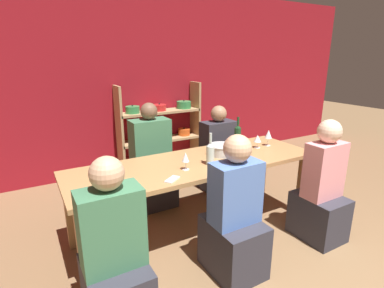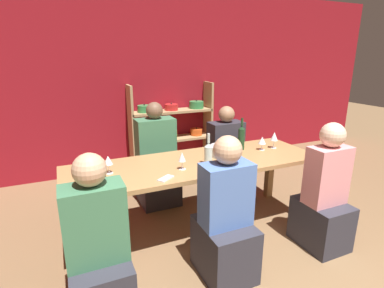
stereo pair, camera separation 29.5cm
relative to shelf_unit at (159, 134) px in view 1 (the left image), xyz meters
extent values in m
cube|color=maroon|center=(-0.28, 0.20, 0.80)|extent=(8.80, 0.06, 2.70)
cube|color=tan|center=(-0.62, 0.00, 0.11)|extent=(0.04, 0.30, 1.33)
cube|color=tan|center=(0.66, 0.00, 0.11)|extent=(0.04, 0.30, 1.33)
cube|color=tan|center=(0.02, 0.00, -0.53)|extent=(1.28, 0.30, 0.04)
cylinder|color=silver|center=(-0.40, 0.00, -0.44)|extent=(0.23, 0.23, 0.15)
sphere|color=black|center=(-0.40, 0.00, -0.35)|extent=(0.02, 0.02, 0.02)
cylinder|color=gold|center=(0.02, 0.00, -0.44)|extent=(0.18, 0.18, 0.14)
sphere|color=black|center=(0.02, 0.00, -0.36)|extent=(0.02, 0.02, 0.02)
cube|color=tan|center=(0.02, 0.00, -0.09)|extent=(1.28, 0.30, 0.04)
cylinder|color=red|center=(-0.40, 0.00, -0.02)|extent=(0.19, 0.19, 0.10)
sphere|color=black|center=(-0.40, 0.00, 0.04)|extent=(0.02, 0.02, 0.02)
cylinder|color=gold|center=(0.02, 0.00, 0.00)|extent=(0.17, 0.17, 0.14)
sphere|color=black|center=(0.02, 0.00, 0.08)|extent=(0.02, 0.02, 0.02)
cylinder|color=#E0561E|center=(0.45, 0.00, -0.02)|extent=(0.19, 0.19, 0.10)
sphere|color=black|center=(0.45, 0.00, 0.05)|extent=(0.02, 0.02, 0.02)
cube|color=tan|center=(0.02, 0.00, 0.35)|extent=(1.28, 0.30, 0.04)
cylinder|color=#338447|center=(-0.40, 0.00, 0.42)|extent=(0.21, 0.21, 0.10)
sphere|color=black|center=(-0.40, 0.00, 0.49)|extent=(0.02, 0.02, 0.02)
cylinder|color=red|center=(0.02, 0.00, 0.42)|extent=(0.21, 0.21, 0.09)
sphere|color=black|center=(0.02, 0.00, 0.48)|extent=(0.02, 0.02, 0.02)
cylinder|color=#338447|center=(0.45, 0.00, 0.43)|extent=(0.23, 0.23, 0.11)
sphere|color=black|center=(0.45, 0.00, 0.50)|extent=(0.02, 0.02, 0.02)
cube|color=#AD7F4C|center=(-0.40, -1.83, 0.17)|extent=(2.49, 0.80, 0.04)
cube|color=#AD7F4C|center=(-1.56, -2.15, -0.20)|extent=(0.08, 0.08, 0.71)
cube|color=#AD7F4C|center=(0.77, -2.15, -0.20)|extent=(0.08, 0.08, 0.71)
cube|color=#AD7F4C|center=(-1.56, -1.51, -0.20)|extent=(0.08, 0.08, 0.71)
cube|color=#AD7F4C|center=(0.77, -1.51, -0.20)|extent=(0.08, 0.08, 0.71)
cylinder|color=#B7BABC|center=(-0.08, -1.79, 0.25)|extent=(0.26, 0.26, 0.11)
torus|color=#B7BABC|center=(-0.08, -1.79, 0.30)|extent=(0.27, 0.27, 0.01)
cylinder|color=#19381E|center=(0.22, -1.67, 0.31)|extent=(0.07, 0.07, 0.23)
cone|color=#19381E|center=(0.22, -1.67, 0.44)|extent=(0.07, 0.07, 0.03)
cylinder|color=#19381E|center=(0.22, -1.67, 0.50)|extent=(0.03, 0.03, 0.09)
cylinder|color=#B2C6C1|center=(-0.34, -1.97, 0.29)|extent=(0.08, 0.08, 0.18)
cone|color=#B2C6C1|center=(-0.34, -1.97, 0.39)|extent=(0.08, 0.08, 0.03)
cylinder|color=#B2C6C1|center=(-0.34, -1.97, 0.46)|extent=(0.03, 0.03, 0.09)
cylinder|color=white|center=(0.58, -1.78, 0.20)|extent=(0.07, 0.07, 0.00)
cylinder|color=white|center=(0.58, -1.78, 0.24)|extent=(0.01, 0.01, 0.08)
cone|color=white|center=(0.58, -1.78, 0.33)|extent=(0.08, 0.08, 0.09)
cylinder|color=white|center=(-1.22, -1.80, 0.20)|extent=(0.07, 0.07, 0.00)
cylinder|color=white|center=(-1.22, -1.80, 0.24)|extent=(0.01, 0.01, 0.08)
cone|color=white|center=(-1.22, -1.80, 0.32)|extent=(0.08, 0.08, 0.08)
cylinder|color=beige|center=(-1.22, -1.80, 0.30)|extent=(0.04, 0.04, 0.03)
cylinder|color=white|center=(-0.11, -1.99, 0.20)|extent=(0.07, 0.07, 0.00)
cylinder|color=white|center=(-0.11, -1.99, 0.24)|extent=(0.01, 0.01, 0.08)
cone|color=white|center=(-0.11, -1.99, 0.32)|extent=(0.08, 0.08, 0.09)
cylinder|color=beige|center=(-0.11, -1.99, 0.30)|extent=(0.05, 0.05, 0.04)
cylinder|color=white|center=(0.41, -1.78, 0.20)|extent=(0.07, 0.07, 0.00)
cylinder|color=white|center=(0.41, -1.78, 0.23)|extent=(0.01, 0.01, 0.07)
cone|color=white|center=(0.41, -1.78, 0.30)|extent=(0.08, 0.08, 0.08)
cylinder|color=maroon|center=(0.41, -1.78, 0.28)|extent=(0.05, 0.05, 0.03)
cylinder|color=white|center=(-1.29, -1.90, 0.20)|extent=(0.06, 0.06, 0.00)
cylinder|color=white|center=(-1.29, -1.90, 0.24)|extent=(0.01, 0.01, 0.09)
cone|color=white|center=(-1.29, -1.90, 0.33)|extent=(0.08, 0.08, 0.09)
cylinder|color=maroon|center=(-1.29, -1.90, 0.31)|extent=(0.04, 0.04, 0.04)
cylinder|color=white|center=(-0.60, -1.97, 0.20)|extent=(0.07, 0.07, 0.00)
cylinder|color=white|center=(-0.60, -1.97, 0.24)|extent=(0.01, 0.01, 0.07)
cone|color=white|center=(-0.60, -1.97, 0.31)|extent=(0.07, 0.07, 0.08)
cube|color=silver|center=(-0.81, -2.12, 0.20)|extent=(0.16, 0.14, 0.01)
cube|color=#2D2D38|center=(0.57, -2.54, -0.33)|extent=(0.37, 0.47, 0.44)
cube|color=pink|center=(0.57, -2.54, 0.15)|extent=(0.37, 0.21, 0.53)
sphere|color=beige|center=(0.57, -2.54, 0.53)|extent=(0.22, 0.22, 0.22)
cube|color=#2D2D38|center=(-0.56, -1.04, -0.30)|extent=(0.45, 0.56, 0.49)
cube|color=#3D7551|center=(-0.56, -1.04, 0.21)|extent=(0.45, 0.25, 0.54)
sphere|color=brown|center=(-0.56, -1.04, 0.58)|extent=(0.19, 0.19, 0.19)
cube|color=#3D7551|center=(-1.43, -2.51, 0.15)|extent=(0.39, 0.22, 0.53)
sphere|color=tan|center=(-1.43, -2.51, 0.52)|extent=(0.21, 0.21, 0.21)
cube|color=#2D2D38|center=(0.36, -1.09, -0.34)|extent=(0.44, 0.55, 0.43)
cube|color=#2D2D38|center=(0.36, -1.09, 0.12)|extent=(0.44, 0.24, 0.50)
sphere|color=#9E7556|center=(0.36, -1.09, 0.47)|extent=(0.21, 0.21, 0.21)
cube|color=#2D2D38|center=(-0.46, -2.52, -0.32)|extent=(0.39, 0.49, 0.46)
cube|color=#4C70B7|center=(-0.46, -2.52, 0.16)|extent=(0.39, 0.22, 0.50)
sphere|color=tan|center=(-0.46, -2.52, 0.52)|extent=(0.22, 0.22, 0.22)
camera|label=1|loc=(-1.81, -4.18, 1.19)|focal=28.00mm
camera|label=2|loc=(-1.54, -4.32, 1.19)|focal=28.00mm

